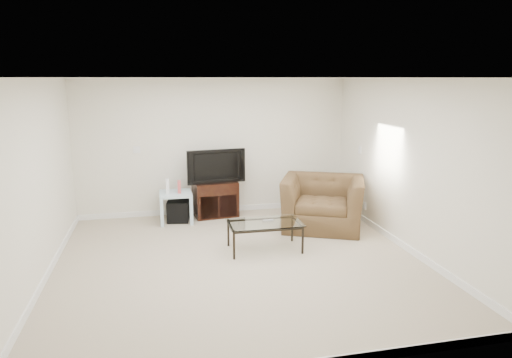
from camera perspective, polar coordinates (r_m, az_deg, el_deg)
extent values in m
plane|color=tan|center=(6.44, -2.06, -10.33)|extent=(5.00, 5.00, 0.00)
plane|color=white|center=(5.94, -2.26, 12.51)|extent=(5.00, 5.00, 0.00)
cube|color=silver|center=(8.50, -5.21, 3.99)|extent=(5.00, 0.02, 2.50)
cube|color=silver|center=(6.15, -25.74, -0.47)|extent=(0.02, 5.00, 2.50)
cube|color=silver|center=(6.96, 18.55, 1.50)|extent=(0.02, 5.00, 2.50)
cube|color=white|center=(8.43, -14.69, 3.56)|extent=(0.12, 0.02, 0.12)
cube|color=white|center=(8.34, 12.87, 3.57)|extent=(0.02, 0.09, 0.13)
cube|color=white|center=(8.27, 13.43, -3.27)|extent=(0.02, 0.08, 0.12)
cube|color=black|center=(8.38, -5.09, -1.09)|extent=(0.45, 0.34, 0.06)
imported|color=black|center=(8.30, -5.16, 1.71)|extent=(1.01, 0.32, 0.61)
cube|color=black|center=(8.25, -9.71, -3.94)|extent=(0.42, 0.42, 0.37)
cube|color=white|center=(8.09, -11.00, -0.90)|extent=(0.06, 0.18, 0.25)
cube|color=#CC4C4C|center=(8.10, -9.57, -0.96)|extent=(0.06, 0.16, 0.21)
imported|color=#482E1D|center=(7.79, 8.36, -1.89)|extent=(1.57, 1.33, 1.16)
cube|color=#B2B2B7|center=(6.79, 1.51, -5.19)|extent=(0.17, 0.06, 0.02)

